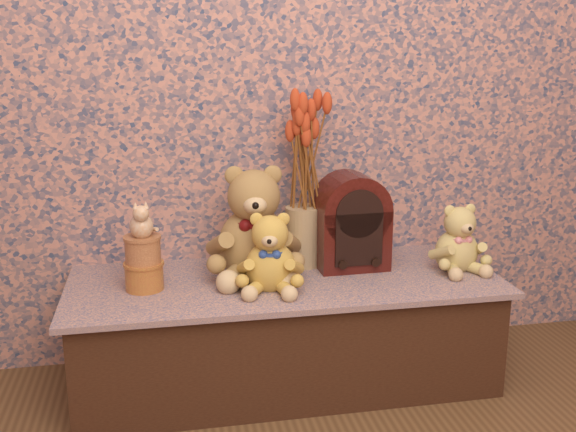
# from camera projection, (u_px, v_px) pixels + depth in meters

# --- Properties ---
(display_shelf) EXTENTS (1.51, 0.59, 0.39)m
(display_shelf) POSITION_uv_depth(u_px,v_px,m) (285.00, 330.00, 2.40)
(display_shelf) COLOR #3A4577
(display_shelf) RESTS_ON ground
(teddy_large) EXTENTS (0.37, 0.43, 0.42)m
(teddy_large) POSITION_uv_depth(u_px,v_px,m) (254.00, 217.00, 2.34)
(teddy_large) COLOR olive
(teddy_large) RESTS_ON display_shelf
(teddy_medium) EXTENTS (0.27, 0.31, 0.28)m
(teddy_medium) POSITION_uv_depth(u_px,v_px,m) (270.00, 248.00, 2.22)
(teddy_medium) COLOR gold
(teddy_medium) RESTS_ON display_shelf
(teddy_small) EXTENTS (0.23, 0.27, 0.26)m
(teddy_small) POSITION_uv_depth(u_px,v_px,m) (457.00, 235.00, 2.41)
(teddy_small) COLOR tan
(teddy_small) RESTS_ON display_shelf
(cathedral_radio) EXTENTS (0.26, 0.19, 0.35)m
(cathedral_radio) POSITION_uv_depth(u_px,v_px,m) (351.00, 220.00, 2.43)
(cathedral_radio) COLOR #370F0A
(cathedral_radio) RESTS_ON display_shelf
(ceramic_vase) EXTENTS (0.17, 0.17, 0.22)m
(ceramic_vase) POSITION_uv_depth(u_px,v_px,m) (303.00, 236.00, 2.47)
(ceramic_vase) COLOR tan
(ceramic_vase) RESTS_ON display_shelf
(dried_stalks) EXTENTS (0.29, 0.29, 0.42)m
(dried_stalks) POSITION_uv_depth(u_px,v_px,m) (304.00, 150.00, 2.39)
(dried_stalks) COLOR #C4401F
(dried_stalks) RESTS_ON ceramic_vase
(biscuit_tin_lower) EXTENTS (0.16, 0.16, 0.09)m
(biscuit_tin_lower) POSITION_uv_depth(u_px,v_px,m) (144.00, 276.00, 2.23)
(biscuit_tin_lower) COLOR gold
(biscuit_tin_lower) RESTS_ON display_shelf
(biscuit_tin_upper) EXTENTS (0.12, 0.12, 0.09)m
(biscuit_tin_upper) POSITION_uv_depth(u_px,v_px,m) (143.00, 250.00, 2.21)
(biscuit_tin_upper) COLOR tan
(biscuit_tin_upper) RESTS_ON biscuit_tin_lower
(cat_figurine) EXTENTS (0.10, 0.11, 0.13)m
(cat_figurine) POSITION_uv_depth(u_px,v_px,m) (141.00, 218.00, 2.18)
(cat_figurine) COLOR silver
(cat_figurine) RESTS_ON biscuit_tin_upper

